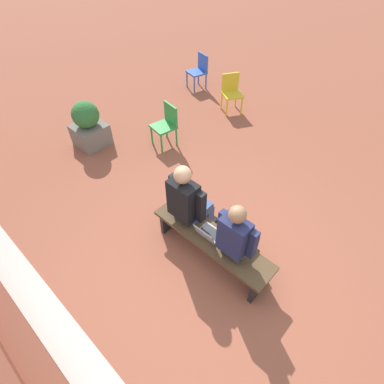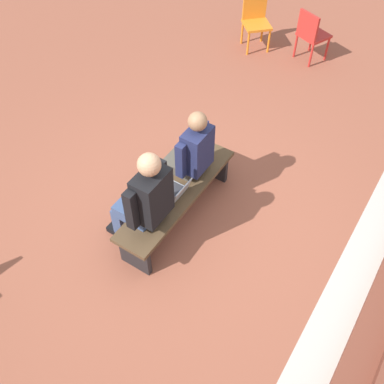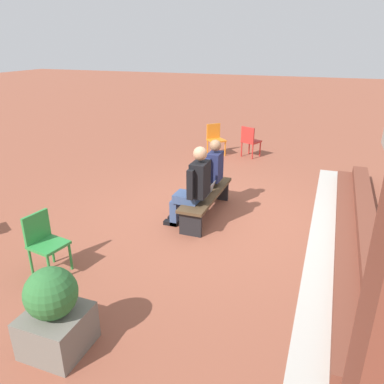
{
  "view_description": "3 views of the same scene",
  "coord_description": "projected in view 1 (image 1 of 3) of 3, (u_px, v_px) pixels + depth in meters",
  "views": [
    {
      "loc": [
        -1.44,
        1.76,
        3.68
      ],
      "look_at": [
        0.54,
        -0.36,
        0.78
      ],
      "focal_mm": 28.0,
      "sensor_mm": 36.0,
      "label": 1
    },
    {
      "loc": [
        2.65,
        1.76,
        4.19
      ],
      "look_at": [
        0.11,
        0.12,
        0.74
      ],
      "focal_mm": 42.0,
      "sensor_mm": 36.0,
      "label": 2
    },
    {
      "loc": [
        5.84,
        1.76,
        2.95
      ],
      "look_at": [
        0.54,
        -0.23,
        0.66
      ],
      "focal_mm": 35.0,
      "sensor_mm": 36.0,
      "label": 3
    }
  ],
  "objects": [
    {
      "name": "ground_plane",
      "position": [
        202.0,
        263.0,
        4.21
      ],
      "size": [
        60.0,
        60.0,
        0.0
      ],
      "primitive_type": "plane",
      "color": "brown"
    },
    {
      "name": "bench",
      "position": [
        212.0,
        242.0,
        4.03
      ],
      "size": [
        1.8,
        0.44,
        0.45
      ],
      "color": "#4C3823",
      "rests_on": "ground"
    },
    {
      "name": "planter",
      "position": [
        88.0,
        126.0,
        5.89
      ],
      "size": [
        0.6,
        0.6,
        0.94
      ],
      "color": "#6B665B",
      "rests_on": "ground"
    },
    {
      "name": "person_student",
      "position": [
        238.0,
        237.0,
        3.65
      ],
      "size": [
        0.53,
        0.67,
        1.33
      ],
      "color": "#4C473D",
      "rests_on": "ground"
    },
    {
      "name": "laptop",
      "position": [
        208.0,
        233.0,
        3.95
      ],
      "size": [
        0.32,
        0.29,
        0.21
      ],
      "color": "#9EA0A5",
      "rests_on": "bench"
    },
    {
      "name": "plastic_chair_foreground",
      "position": [
        166.0,
        123.0,
        5.88
      ],
      "size": [
        0.48,
        0.48,
        0.84
      ],
      "color": "#2D893D",
      "rests_on": "ground"
    },
    {
      "name": "concrete_strip",
      "position": [
        90.0,
        373.0,
        3.24
      ],
      "size": [
        6.91,
        0.4,
        0.01
      ],
      "primitive_type": "cube",
      "color": "#B7B2A8",
      "rests_on": "ground"
    },
    {
      "name": "plastic_chair_near_bench_right",
      "position": [
        199.0,
        69.0,
        7.66
      ],
      "size": [
        0.51,
        0.51,
        0.84
      ],
      "color": "#2D56B7",
      "rests_on": "ground"
    },
    {
      "name": "plastic_chair_far_left",
      "position": [
        231.0,
        91.0,
        6.83
      ],
      "size": [
        0.58,
        0.58,
        0.84
      ],
      "color": "gold",
      "rests_on": "ground"
    },
    {
      "name": "person_adult",
      "position": [
        189.0,
        201.0,
        4.02
      ],
      "size": [
        0.58,
        0.74,
        1.41
      ],
      "color": "#384C75",
      "rests_on": "ground"
    }
  ]
}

